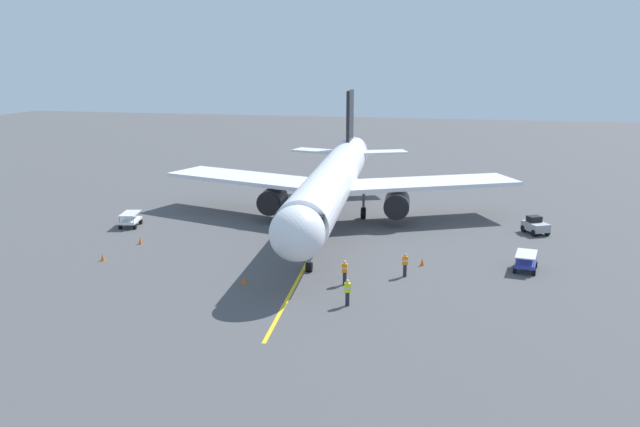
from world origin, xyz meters
name	(u,v)px	position (x,y,z in m)	size (l,w,h in m)	color
ground_plane	(320,218)	(0.00, 0.00, 0.00)	(220.00, 220.00, 0.00)	#4C4C4F
apron_lead_in_line	(318,243)	(-1.76, 8.68, 0.01)	(0.24, 40.00, 0.01)	yellow
airplane	(333,182)	(-1.73, 2.39, 4.00)	(34.69, 40.35, 11.50)	white
ground_crew_marshaller	(345,272)	(-5.86, 18.34, 0.89)	(0.42, 0.28, 1.71)	#23232D
ground_crew_wing_walker	(347,292)	(-6.75, 22.13, 0.89)	(0.45, 0.35, 1.71)	#23232D
ground_crew_loader	(405,265)	(-9.67, 15.75, 0.89)	(0.45, 0.34, 1.71)	#23232D
baggage_cart_near_nose	(130,219)	(16.10, 7.13, 0.66)	(2.01, 2.84, 1.27)	white
tug_portside	(535,226)	(-19.63, 1.50, 0.70)	(2.43, 2.74, 1.50)	#9E9EA3
baggage_cart_starboard_side	(526,262)	(-18.03, 12.40, 0.66)	(1.87, 2.78, 1.27)	#2D3899
safety_cone_nose_left	(103,257)	(13.02, 17.10, 0.28)	(0.32, 0.32, 0.55)	#F2590F
safety_cone_nose_right	(244,280)	(0.82, 19.72, 0.28)	(0.32, 0.32, 0.55)	#F2590F
safety_cone_wing_port	(422,262)	(-10.68, 12.91, 0.28)	(0.32, 0.32, 0.55)	#F2590F
safety_cone_wing_starboard	(140,241)	(12.46, 12.26, 0.28)	(0.32, 0.32, 0.55)	#F2590F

